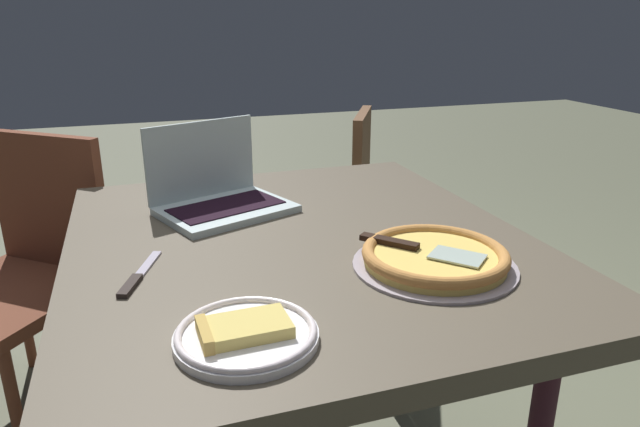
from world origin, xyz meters
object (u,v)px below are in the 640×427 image
(pizza_plate, at_px, (245,334))
(chair_far, at_px, (27,263))
(pizza_tray, at_px, (434,257))
(table_knife, at_px, (137,277))
(chair_near, at_px, (336,204))
(laptop, at_px, (218,193))
(dining_table, at_px, (300,264))

(pizza_plate, relative_size, chair_far, 0.26)
(pizza_tray, bearing_deg, pizza_plate, 110.37)
(table_knife, distance_m, chair_near, 1.33)
(laptop, height_order, pizza_plate, laptop)
(dining_table, height_order, pizza_plate, pizza_plate)
(laptop, distance_m, chair_near, 0.94)
(dining_table, xyz_separation_m, chair_near, (0.94, -0.43, -0.19))
(laptop, relative_size, chair_far, 0.42)
(pizza_plate, height_order, chair_near, chair_near)
(pizza_plate, distance_m, chair_far, 1.21)
(pizza_plate, xyz_separation_m, chair_far, (1.07, 0.49, -0.27))
(pizza_plate, bearing_deg, laptop, -5.30)
(dining_table, distance_m, chair_near, 1.05)
(dining_table, xyz_separation_m, table_knife, (-0.11, 0.36, 0.07))
(table_knife, bearing_deg, laptop, -30.61)
(pizza_tray, bearing_deg, dining_table, 41.73)
(table_knife, xyz_separation_m, chair_far, (0.79, 0.34, -0.26))
(pizza_tray, xyz_separation_m, chair_near, (1.17, -0.22, -0.28))
(pizza_tray, distance_m, table_knife, 0.59)
(chair_far, bearing_deg, chair_near, -77.09)
(table_knife, bearing_deg, pizza_tray, -102.74)
(dining_table, height_order, chair_far, chair_far)
(dining_table, bearing_deg, table_knife, 106.82)
(pizza_plate, xyz_separation_m, pizza_tray, (0.15, -0.42, 0.01))
(dining_table, height_order, chair_near, chair_near)
(pizza_plate, relative_size, pizza_tray, 0.69)
(laptop, xyz_separation_m, chair_near, (0.68, -0.57, -0.30))
(laptop, relative_size, chair_near, 0.43)
(laptop, relative_size, pizza_tray, 1.14)
(pizza_tray, xyz_separation_m, chair_far, (0.92, 0.91, -0.28))
(dining_table, distance_m, pizza_plate, 0.45)
(laptop, xyz_separation_m, table_knife, (-0.36, 0.22, -0.04))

